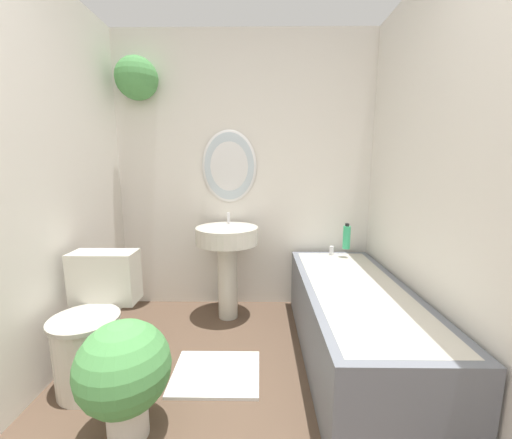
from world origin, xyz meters
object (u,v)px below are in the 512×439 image
toilet (94,327)px  bathtub (354,321)px  potted_plant (124,371)px  pedestal_sink (227,250)px  shampoo_bottle (347,237)px

toilet → bathtub: size_ratio=0.45×
toilet → potted_plant: 0.54m
pedestal_sink → shampoo_bottle: pedestal_sink is taller
bathtub → shampoo_bottle: (0.10, 0.65, 0.42)m
pedestal_sink → potted_plant: pedestal_sink is taller
toilet → pedestal_sink: pedestal_sink is taller
toilet → potted_plant: bearing=-48.8°
toilet → shampoo_bottle: bearing=26.8°
toilet → potted_plant: (0.36, -0.41, 0.01)m
bathtub → potted_plant: 1.40m
toilet → bathtub: toilet is taller
shampoo_bottle → toilet: bearing=-153.2°
toilet → pedestal_sink: 1.10m
toilet → pedestal_sink: size_ratio=0.84×
potted_plant → shampoo_bottle: bearing=43.2°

